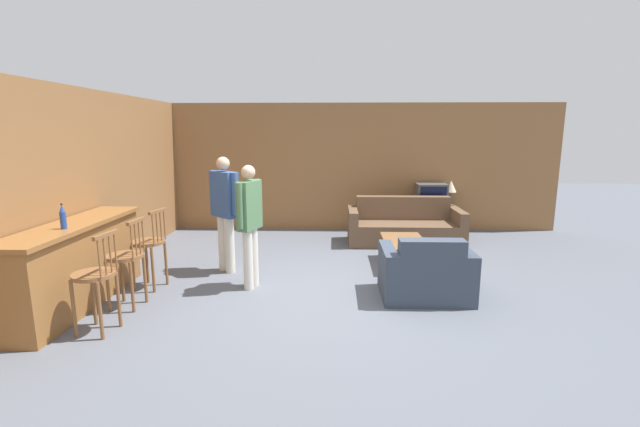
# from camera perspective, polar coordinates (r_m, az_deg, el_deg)

# --- Properties ---
(ground_plane) EXTENTS (24.00, 24.00, 0.00)m
(ground_plane) POSITION_cam_1_polar(r_m,az_deg,el_deg) (5.59, 0.52, -10.43)
(ground_plane) COLOR #565B66
(wall_back) EXTENTS (9.40, 0.08, 2.60)m
(wall_back) POSITION_cam_1_polar(r_m,az_deg,el_deg) (8.90, 1.08, 6.17)
(wall_back) COLOR olive
(wall_back) RESTS_ON ground_plane
(wall_left) EXTENTS (0.08, 8.66, 2.60)m
(wall_left) POSITION_cam_1_polar(r_m,az_deg,el_deg) (7.37, -25.15, 4.17)
(wall_left) COLOR olive
(wall_left) RESTS_ON ground_plane
(bar_counter) EXTENTS (0.55, 2.24, 1.00)m
(bar_counter) POSITION_cam_1_polar(r_m,az_deg,el_deg) (5.78, -29.71, -5.91)
(bar_counter) COLOR brown
(bar_counter) RESTS_ON ground_plane
(bar_chair_near) EXTENTS (0.47, 0.47, 1.05)m
(bar_chair_near) POSITION_cam_1_polar(r_m,az_deg,el_deg) (4.91, -27.74, -7.90)
(bar_chair_near) COLOR brown
(bar_chair_near) RESTS_ON ground_plane
(bar_chair_mid) EXTENTS (0.45, 0.45, 1.05)m
(bar_chair_mid) POSITION_cam_1_polar(r_m,az_deg,el_deg) (5.45, -24.42, -5.82)
(bar_chair_mid) COLOR brown
(bar_chair_mid) RESTS_ON ground_plane
(bar_chair_far) EXTENTS (0.49, 0.49, 1.05)m
(bar_chair_far) POSITION_cam_1_polar(r_m,az_deg,el_deg) (6.00, -21.79, -4.14)
(bar_chair_far) COLOR brown
(bar_chair_far) RESTS_ON ground_plane
(couch_far) EXTENTS (2.07, 0.88, 0.83)m
(couch_far) POSITION_cam_1_polar(r_m,az_deg,el_deg) (8.07, 11.17, -1.78)
(couch_far) COLOR brown
(couch_far) RESTS_ON ground_plane
(armchair_near) EXTENTS (1.08, 0.83, 0.80)m
(armchair_near) POSITION_cam_1_polar(r_m,az_deg,el_deg) (5.48, 13.91, -7.93)
(armchair_near) COLOR #384251
(armchair_near) RESTS_ON ground_plane
(coffee_table) EXTENTS (0.62, 1.08, 0.40)m
(coffee_table) POSITION_cam_1_polar(r_m,az_deg,el_deg) (6.68, 11.14, -3.95)
(coffee_table) COLOR brown
(coffee_table) RESTS_ON ground_plane
(tv_unit) EXTENTS (1.04, 0.47, 0.56)m
(tv_unit) POSITION_cam_1_polar(r_m,az_deg,el_deg) (8.95, 14.43, -0.75)
(tv_unit) COLOR #513823
(tv_unit) RESTS_ON ground_plane
(tv) EXTENTS (0.59, 0.43, 0.45)m
(tv) POSITION_cam_1_polar(r_m,az_deg,el_deg) (8.86, 14.58, 2.45)
(tv) COLOR #4C4C4C
(tv) RESTS_ON tv_unit
(bottle) EXTENTS (0.06, 0.06, 0.28)m
(bottle) POSITION_cam_1_polar(r_m,az_deg,el_deg) (5.36, -31.08, -0.45)
(bottle) COLOR #234293
(bottle) RESTS_ON bar_counter
(book_on_table) EXTENTS (0.22, 0.20, 0.02)m
(book_on_table) POSITION_cam_1_polar(r_m,az_deg,el_deg) (6.57, 12.09, -3.66)
(book_on_table) COLOR black
(book_on_table) RESTS_ON coffee_table
(table_lamp) EXTENTS (0.22, 0.22, 0.51)m
(table_lamp) POSITION_cam_1_polar(r_m,az_deg,el_deg) (8.93, 17.05, 3.33)
(table_lamp) COLOR brown
(table_lamp) RESTS_ON tv_unit
(person_by_window) EXTENTS (0.47, 0.44, 1.68)m
(person_by_window) POSITION_cam_1_polar(r_m,az_deg,el_deg) (6.30, -12.58, 0.72)
(person_by_window) COLOR silver
(person_by_window) RESTS_ON ground_plane
(person_by_counter) EXTENTS (0.28, 0.49, 1.62)m
(person_by_counter) POSITION_cam_1_polar(r_m,az_deg,el_deg) (5.57, -9.37, -0.77)
(person_by_counter) COLOR silver
(person_by_counter) RESTS_ON ground_plane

